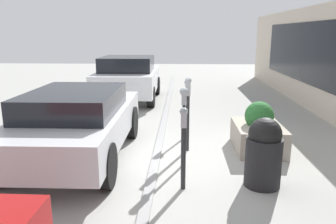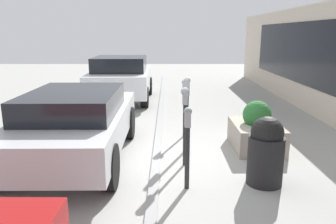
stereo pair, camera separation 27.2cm
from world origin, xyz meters
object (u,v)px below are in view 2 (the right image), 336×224
at_px(parking_meter_middle, 187,102).
at_px(planter_box, 256,131).
at_px(parked_car_middle, 77,122).
at_px(trash_bin, 266,151).
at_px(parking_meter_nearest, 187,138).
at_px(parking_meter_fourth, 184,96).
at_px(parked_car_rear, 121,78).
at_px(parking_meter_second, 185,108).

height_order(parking_meter_middle, planter_box, parking_meter_middle).
height_order(parked_car_middle, trash_bin, parked_car_middle).
bearing_deg(parking_meter_nearest, parking_meter_middle, -3.02).
distance_m(parking_meter_fourth, trash_bin, 2.79).
height_order(parking_meter_fourth, planter_box, parking_meter_fourth).
height_order(parked_car_rear, trash_bin, parked_car_rear).
xyz_separation_m(parking_meter_fourth, planter_box, (-0.81, -1.47, -0.60)).
distance_m(planter_box, parked_car_rear, 6.19).
bearing_deg(parking_meter_second, parking_meter_nearest, 179.69).
relative_size(planter_box, parked_car_rear, 0.35).
relative_size(parking_meter_second, parking_meter_fourth, 1.07).
relative_size(parked_car_middle, trash_bin, 3.72).
bearing_deg(parking_meter_fourth, trash_bin, -154.70).
distance_m(parking_meter_nearest, trash_bin, 1.30).
xyz_separation_m(parking_meter_nearest, parking_meter_fourth, (2.66, -0.08, 0.16)).
bearing_deg(parking_meter_middle, parked_car_middle, 102.99).
bearing_deg(trash_bin, parked_car_middle, 72.03).
xyz_separation_m(parked_car_middle, parked_car_rear, (5.69, -0.04, 0.08)).
bearing_deg(trash_bin, parking_meter_nearest, 97.65).
xyz_separation_m(parking_meter_nearest, parking_meter_second, (0.94, -0.01, 0.26)).
bearing_deg(planter_box, parking_meter_second, 120.64).
bearing_deg(planter_box, parking_meter_nearest, 140.00).
bearing_deg(trash_bin, parking_meter_middle, 37.08).
distance_m(parking_meter_nearest, parking_meter_fourth, 2.67).
distance_m(parking_meter_fourth, parked_car_rear, 4.73).
bearing_deg(parking_meter_second, parking_meter_fourth, -2.54).
distance_m(parking_meter_second, parked_car_rear, 6.31).
height_order(parking_meter_second, parked_car_rear, parked_car_rear).
bearing_deg(parking_meter_nearest, parking_meter_fourth, -1.75).
relative_size(parking_meter_fourth, planter_box, 1.00).
height_order(parking_meter_second, planter_box, parking_meter_second).
height_order(parked_car_middle, parked_car_rear, parked_car_rear).
bearing_deg(parked_car_middle, planter_box, -80.61).
bearing_deg(trash_bin, planter_box, -9.98).
height_order(parking_meter_fourth, parked_car_rear, parked_car_rear).
relative_size(parking_meter_middle, parked_car_rear, 0.40).
relative_size(parking_meter_fourth, parked_car_rear, 0.35).
relative_size(parking_meter_middle, parking_meter_fourth, 1.13).
xyz_separation_m(parking_meter_second, trash_bin, (-0.77, -1.25, -0.52)).
bearing_deg(parked_car_middle, parking_meter_fourth, -56.20).
bearing_deg(parking_meter_nearest, parked_car_middle, 58.57).
xyz_separation_m(parking_meter_second, parked_car_middle, (0.29, 2.02, -0.33)).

